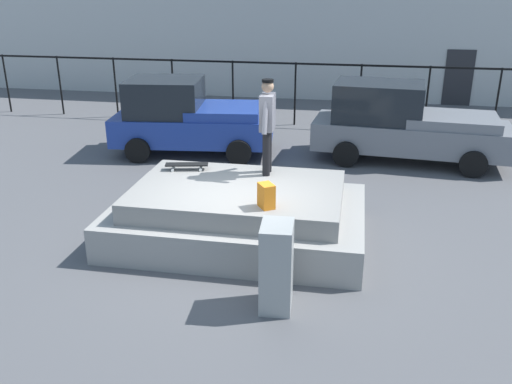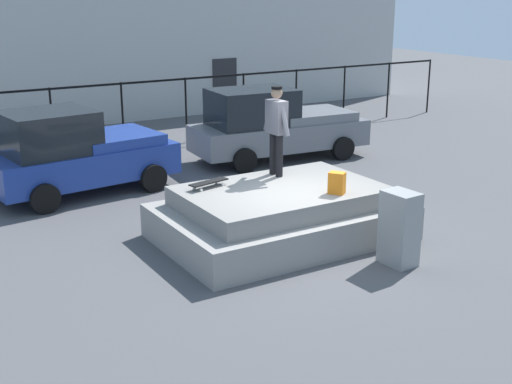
{
  "view_description": "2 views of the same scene",
  "coord_description": "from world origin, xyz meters",
  "px_view_note": "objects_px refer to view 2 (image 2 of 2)",
  "views": [
    {
      "loc": [
        1.92,
        -8.27,
        4.4
      ],
      "look_at": [
        0.13,
        1.37,
        0.55
      ],
      "focal_mm": 38.45,
      "sensor_mm": 36.0,
      "label": 1
    },
    {
      "loc": [
        -6.69,
        -9.55,
        4.55
      ],
      "look_at": [
        -0.16,
        1.19,
        0.73
      ],
      "focal_mm": 47.64,
      "sensor_mm": 36.0,
      "label": 2
    }
  ],
  "objects_px": {
    "skateboarder": "(276,124)",
    "utility_box": "(399,228)",
    "car_grey_pickup_mid": "(274,125)",
    "backpack": "(337,183)",
    "skateboard": "(209,182)",
    "car_blue_pickup_near": "(75,153)"
  },
  "relations": [
    {
      "from": "skateboarder",
      "to": "utility_box",
      "type": "bearing_deg",
      "value": -77.93
    },
    {
      "from": "car_grey_pickup_mid",
      "to": "utility_box",
      "type": "relative_size",
      "value": 3.84
    },
    {
      "from": "skateboarder",
      "to": "backpack",
      "type": "relative_size",
      "value": 4.41
    },
    {
      "from": "backpack",
      "to": "car_grey_pickup_mid",
      "type": "relative_size",
      "value": 0.08
    },
    {
      "from": "backpack",
      "to": "utility_box",
      "type": "relative_size",
      "value": 0.31
    },
    {
      "from": "skateboard",
      "to": "utility_box",
      "type": "relative_size",
      "value": 0.65
    },
    {
      "from": "skateboard",
      "to": "car_blue_pickup_near",
      "type": "distance_m",
      "value": 4.31
    },
    {
      "from": "skateboarder",
      "to": "skateboard",
      "type": "height_order",
      "value": "skateboarder"
    },
    {
      "from": "backpack",
      "to": "utility_box",
      "type": "height_order",
      "value": "backpack"
    },
    {
      "from": "car_grey_pickup_mid",
      "to": "utility_box",
      "type": "bearing_deg",
      "value": -106.38
    },
    {
      "from": "skateboarder",
      "to": "car_grey_pickup_mid",
      "type": "xyz_separation_m",
      "value": [
        2.75,
        4.38,
        -1.04
      ]
    },
    {
      "from": "backpack",
      "to": "utility_box",
      "type": "bearing_deg",
      "value": 161.83
    },
    {
      "from": "utility_box",
      "to": "car_grey_pickup_mid",
      "type": "bearing_deg",
      "value": 70.1
    },
    {
      "from": "utility_box",
      "to": "car_blue_pickup_near",
      "type": "bearing_deg",
      "value": 112.7
    },
    {
      "from": "backpack",
      "to": "skateboard",
      "type": "bearing_deg",
      "value": 15.5
    },
    {
      "from": "backpack",
      "to": "car_grey_pickup_mid",
      "type": "height_order",
      "value": "car_grey_pickup_mid"
    },
    {
      "from": "skateboard",
      "to": "backpack",
      "type": "relative_size",
      "value": 2.09
    },
    {
      "from": "car_blue_pickup_near",
      "to": "utility_box",
      "type": "distance_m",
      "value": 7.73
    },
    {
      "from": "skateboard",
      "to": "car_grey_pickup_mid",
      "type": "distance_m",
      "value": 6.19
    },
    {
      "from": "skateboard",
      "to": "utility_box",
      "type": "xyz_separation_m",
      "value": [
        2.15,
        -2.81,
        -0.44
      ]
    },
    {
      "from": "skateboard",
      "to": "backpack",
      "type": "height_order",
      "value": "backpack"
    },
    {
      "from": "car_blue_pickup_near",
      "to": "skateboarder",
      "type": "bearing_deg",
      "value": -55.35
    }
  ]
}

